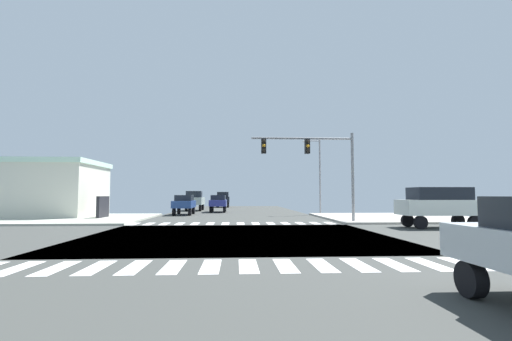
{
  "coord_description": "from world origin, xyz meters",
  "views": [
    {
      "loc": [
        -0.1,
        -17.25,
        1.91
      ],
      "look_at": [
        1.14,
        4.78,
        3.37
      ],
      "focal_mm": 25.71,
      "sensor_mm": 36.0,
      "label": 1
    }
  ],
  "objects_px": {
    "bank_building": "(35,189)",
    "sedan_trailing_4": "(184,203)",
    "pickup_queued_1": "(195,200)",
    "suv_outer_2": "(223,198)",
    "sedan_leading_3": "(218,202)",
    "suv_nearside_1": "(439,204)",
    "street_lamp": "(317,169)",
    "traffic_signal_mast": "(312,156)"
  },
  "relations": [
    {
      "from": "bank_building",
      "to": "sedan_trailing_4",
      "type": "relative_size",
      "value": 2.77
    },
    {
      "from": "bank_building",
      "to": "suv_nearside_1",
      "type": "height_order",
      "value": "bank_building"
    },
    {
      "from": "street_lamp",
      "to": "bank_building",
      "type": "distance_m",
      "value": 25.23
    },
    {
      "from": "sedan_trailing_4",
      "to": "suv_outer_2",
      "type": "height_order",
      "value": "suv_outer_2"
    },
    {
      "from": "bank_building",
      "to": "sedan_leading_3",
      "type": "height_order",
      "value": "bank_building"
    },
    {
      "from": "traffic_signal_mast",
      "to": "suv_outer_2",
      "type": "bearing_deg",
      "value": 102.58
    },
    {
      "from": "suv_nearside_1",
      "to": "suv_outer_2",
      "type": "relative_size",
      "value": 1.0
    },
    {
      "from": "sedan_leading_3",
      "to": "suv_outer_2",
      "type": "xyz_separation_m",
      "value": [
        0.0,
        15.84,
        0.28
      ]
    },
    {
      "from": "street_lamp",
      "to": "sedan_trailing_4",
      "type": "relative_size",
      "value": 1.7
    },
    {
      "from": "pickup_queued_1",
      "to": "sedan_leading_3",
      "type": "bearing_deg",
      "value": 127.75
    },
    {
      "from": "traffic_signal_mast",
      "to": "street_lamp",
      "type": "bearing_deg",
      "value": 75.63
    },
    {
      "from": "sedan_leading_3",
      "to": "sedan_trailing_4",
      "type": "bearing_deg",
      "value": 60.36
    },
    {
      "from": "traffic_signal_mast",
      "to": "bank_building",
      "type": "xyz_separation_m",
      "value": [
        -22.19,
        7.32,
        -2.17
      ]
    },
    {
      "from": "street_lamp",
      "to": "sedan_trailing_4",
      "type": "distance_m",
      "value": 13.3
    },
    {
      "from": "suv_nearside_1",
      "to": "suv_outer_2",
      "type": "xyz_separation_m",
      "value": [
        -13.77,
        35.89,
        0.0
      ]
    },
    {
      "from": "suv_outer_2",
      "to": "pickup_queued_1",
      "type": "bearing_deg",
      "value": 75.93
    },
    {
      "from": "traffic_signal_mast",
      "to": "suv_nearside_1",
      "type": "bearing_deg",
      "value": -30.26
    },
    {
      "from": "pickup_queued_1",
      "to": "suv_outer_2",
      "type": "distance_m",
      "value": 12.34
    },
    {
      "from": "bank_building",
      "to": "pickup_queued_1",
      "type": "relative_size",
      "value": 2.34
    },
    {
      "from": "pickup_queued_1",
      "to": "suv_outer_2",
      "type": "relative_size",
      "value": 1.11
    },
    {
      "from": "traffic_signal_mast",
      "to": "suv_outer_2",
      "type": "relative_size",
      "value": 1.53
    },
    {
      "from": "pickup_queued_1",
      "to": "sedan_trailing_4",
      "type": "distance_m",
      "value": 9.15
    },
    {
      "from": "street_lamp",
      "to": "sedan_trailing_4",
      "type": "height_order",
      "value": "street_lamp"
    },
    {
      "from": "traffic_signal_mast",
      "to": "suv_outer_2",
      "type": "xyz_separation_m",
      "value": [
        -7.15,
        32.03,
        -3.18
      ]
    },
    {
      "from": "bank_building",
      "to": "suv_nearside_1",
      "type": "relative_size",
      "value": 2.59
    },
    {
      "from": "sedan_leading_3",
      "to": "sedan_trailing_4",
      "type": "height_order",
      "value": "same"
    },
    {
      "from": "bank_building",
      "to": "suv_nearside_1",
      "type": "xyz_separation_m",
      "value": [
        28.81,
        -11.19,
        -1.0
      ]
    },
    {
      "from": "street_lamp",
      "to": "sedan_trailing_4",
      "type": "xyz_separation_m",
      "value": [
        -12.88,
        0.25,
        -3.3
      ]
    },
    {
      "from": "suv_nearside_1",
      "to": "sedan_leading_3",
      "type": "bearing_deg",
      "value": -145.52
    },
    {
      "from": "suv_nearside_1",
      "to": "traffic_signal_mast",
      "type": "bearing_deg",
      "value": -120.26
    },
    {
      "from": "traffic_signal_mast",
      "to": "street_lamp",
      "type": "height_order",
      "value": "street_lamp"
    },
    {
      "from": "pickup_queued_1",
      "to": "sedan_trailing_4",
      "type": "height_order",
      "value": "pickup_queued_1"
    },
    {
      "from": "suv_nearside_1",
      "to": "suv_outer_2",
      "type": "height_order",
      "value": "same"
    },
    {
      "from": "traffic_signal_mast",
      "to": "sedan_leading_3",
      "type": "distance_m",
      "value": 18.03
    },
    {
      "from": "street_lamp",
      "to": "suv_outer_2",
      "type": "relative_size",
      "value": 1.59
    },
    {
      "from": "bank_building",
      "to": "suv_nearside_1",
      "type": "distance_m",
      "value": 30.92
    },
    {
      "from": "sedan_leading_3",
      "to": "traffic_signal_mast",
      "type": "bearing_deg",
      "value": 113.82
    },
    {
      "from": "traffic_signal_mast",
      "to": "sedan_trailing_4",
      "type": "bearing_deg",
      "value": 132.91
    },
    {
      "from": "bank_building",
      "to": "sedan_trailing_4",
      "type": "height_order",
      "value": "bank_building"
    },
    {
      "from": "suv_nearside_1",
      "to": "sedan_trailing_4",
      "type": "distance_m",
      "value": 22.35
    },
    {
      "from": "suv_nearside_1",
      "to": "pickup_queued_1",
      "type": "relative_size",
      "value": 0.9
    },
    {
      "from": "street_lamp",
      "to": "sedan_leading_3",
      "type": "relative_size",
      "value": 1.7
    }
  ]
}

